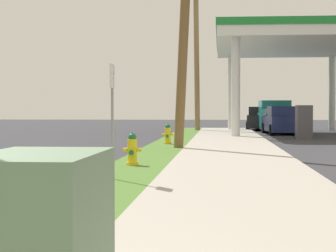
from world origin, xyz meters
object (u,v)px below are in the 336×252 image
fire_hydrant_nearest (20,205)px  utility_pole_midground (185,4)px  street_sign_post (112,97)px  car_black_by_near_pump (261,119)px  truck_teal_at_forecourt (276,117)px  fire_hydrant_third (168,135)px  utility_pole_background (197,57)px  car_navy_by_far_pump (283,121)px  fire_hydrant_second (132,151)px

fire_hydrant_nearest → utility_pole_midground: (0.85, 14.64, 4.47)m
street_sign_post → car_black_by_near_pump: 31.42m
car_black_by_near_pump → truck_teal_at_forecourt: truck_teal_at_forecourt is taller
utility_pole_midground → fire_hydrant_nearest: bearing=-93.3°
fire_hydrant_nearest → fire_hydrant_third: (0.08, 16.93, 0.00)m
utility_pole_background → car_navy_by_far_pump: size_ratio=1.95×
utility_pole_midground → fire_hydrant_third: bearing=108.7°
fire_hydrant_third → fire_hydrant_nearest: bearing=-90.3°
fire_hydrant_third → car_black_by_near_pump: (4.70, 19.32, 0.28)m
utility_pole_midground → car_navy_by_far_pump: utility_pole_midground is taller
fire_hydrant_third → truck_teal_at_forecourt: truck_teal_at_forecourt is taller
truck_teal_at_forecourt → street_sign_post: bearing=-101.1°
utility_pole_background → street_sign_post: size_ratio=4.21×
fire_hydrant_second → utility_pole_background: bearing=88.7°
fire_hydrant_nearest → truck_teal_at_forecourt: (5.56, 33.25, 0.47)m
fire_hydrant_second → fire_hydrant_third: 8.81m
truck_teal_at_forecourt → fire_hydrant_nearest: bearing=-99.5°
fire_hydrant_nearest → fire_hydrant_second: bearing=90.0°
fire_hydrant_third → street_sign_post: (-0.04, -11.72, 1.19)m
car_black_by_near_pump → fire_hydrant_third: bearing=-103.7°
car_navy_by_far_pump → truck_teal_at_forecourt: size_ratio=0.83×
utility_pole_midground → car_navy_by_far_pump: bearing=72.1°
utility_pole_background → car_black_by_near_pump: 6.79m
street_sign_post → truck_teal_at_forecourt: bearing=78.9°
fire_hydrant_second → fire_hydrant_nearest: bearing=-90.0°
car_navy_by_far_pump → truck_teal_at_forecourt: 4.00m
fire_hydrant_second → car_black_by_near_pump: size_ratio=0.16×
fire_hydrant_third → car_black_by_near_pump: car_black_by_near_pump is taller
car_navy_by_far_pump → truck_teal_at_forecourt: bearing=90.0°
utility_pole_midground → car_navy_by_far_pump: size_ratio=2.05×
fire_hydrant_second → car_navy_by_far_pump: 21.85m
fire_hydrant_third → utility_pole_background: 16.30m
fire_hydrant_second → truck_teal_at_forecourt: size_ratio=0.14×
street_sign_post → fire_hydrant_third: bearing=89.8°
fire_hydrant_third → fire_hydrant_second: bearing=-90.5°
fire_hydrant_third → utility_pole_midground: bearing=-71.3°
truck_teal_at_forecourt → utility_pole_midground: bearing=-104.2°
car_black_by_near_pump → truck_teal_at_forecourt: bearing=-75.4°
utility_pole_background → truck_teal_at_forecourt: (5.00, 0.58, -3.75)m
fire_hydrant_second → fire_hydrant_third: (0.08, 8.81, 0.00)m
fire_hydrant_third → utility_pole_background: size_ratio=0.08×
fire_hydrant_third → utility_pole_midground: size_ratio=0.08×
fire_hydrant_second → utility_pole_midground: utility_pole_midground is taller
fire_hydrant_third → utility_pole_background: utility_pole_background is taller
fire_hydrant_nearest → utility_pole_background: bearing=89.0°
utility_pole_midground → car_black_by_near_pump: utility_pole_midground is taller
utility_pole_midground → truck_teal_at_forecourt: size_ratio=1.71×
fire_hydrant_second → truck_teal_at_forecourt: 25.74m
street_sign_post → fire_hydrant_second: bearing=90.8°
utility_pole_midground → truck_teal_at_forecourt: bearing=75.8°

